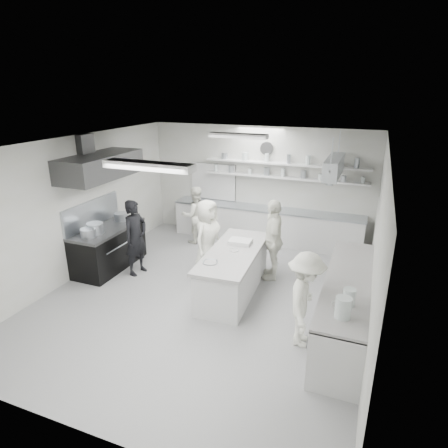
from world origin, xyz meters
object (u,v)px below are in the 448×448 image
(cook_stove, at_px, (136,238))
(cook_back, at_px, (195,215))
(stove, at_px, (109,249))
(prep_island, at_px, (233,273))
(right_counter, at_px, (346,306))
(back_counter, at_px, (265,225))

(cook_stove, bearing_deg, cook_back, -0.48)
(stove, bearing_deg, prep_island, -0.88)
(right_counter, xyz_separation_m, cook_back, (-4.06, 2.70, 0.29))
(cook_back, bearing_deg, back_counter, 160.18)
(prep_island, bearing_deg, stove, 176.09)
(prep_island, bearing_deg, right_counter, -17.09)
(cook_back, bearing_deg, prep_island, 88.71)
(back_counter, xyz_separation_m, cook_stove, (-2.13, -2.83, 0.38))
(stove, bearing_deg, right_counter, -6.52)
(prep_island, height_order, cook_back, cook_back)
(stove, relative_size, back_counter, 0.36)
(prep_island, distance_m, cook_back, 2.85)
(stove, distance_m, cook_back, 2.43)
(right_counter, bearing_deg, cook_back, 146.43)
(prep_island, xyz_separation_m, cook_stove, (-2.27, 0.02, 0.42))
(stove, xyz_separation_m, right_counter, (5.25, -0.60, 0.02))
(right_counter, distance_m, cook_stove, 4.53)
(back_counter, relative_size, right_counter, 1.52)
(stove, height_order, prep_island, stove)
(stove, xyz_separation_m, prep_island, (3.04, -0.05, -0.03))
(back_counter, distance_m, prep_island, 2.85)
(cook_stove, bearing_deg, right_counter, -86.65)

